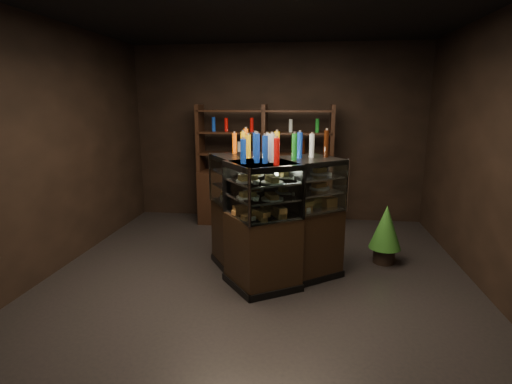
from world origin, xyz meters
TOP-DOWN VIEW (x-y plane):
  - ground at (0.00, 0.00)m, footprint 5.00×5.00m
  - room_shell at (0.00, 0.00)m, footprint 5.02×5.02m
  - display_case at (0.11, -0.02)m, footprint 1.72×1.46m
  - food_display at (0.11, -0.03)m, footprint 1.31×1.11m
  - bottles_top at (0.11, -0.02)m, footprint 1.14×0.97m
  - potted_conifer at (1.56, 0.58)m, footprint 0.41×0.41m
  - back_shelving at (-0.17, 2.05)m, footprint 2.23×0.43m

SIDE VIEW (x-z plane):
  - ground at x=0.00m, z-range 0.00..0.00m
  - display_case at x=0.11m, z-range -0.24..1.19m
  - potted_conifer at x=1.56m, z-range 0.06..0.93m
  - back_shelving at x=-0.17m, z-range -0.39..1.61m
  - food_display at x=0.11m, z-range 0.86..1.30m
  - bottles_top at x=0.11m, z-range 1.41..1.71m
  - room_shell at x=0.00m, z-range 0.44..3.45m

